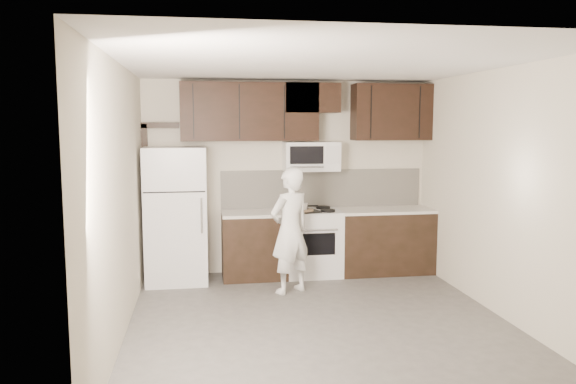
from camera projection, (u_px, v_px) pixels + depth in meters
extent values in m
plane|color=#4F4C4A|center=(321.00, 324.00, 5.91)|extent=(4.50, 4.50, 0.00)
plane|color=beige|center=(288.00, 177.00, 7.95)|extent=(4.00, 0.00, 4.00)
plane|color=white|center=(322.00, 63.00, 5.58)|extent=(4.50, 4.50, 0.00)
cube|color=black|center=(254.00, 246.00, 7.68)|extent=(0.87, 0.62, 0.87)
cube|color=black|center=(384.00, 242.00, 7.96)|extent=(1.32, 0.62, 0.87)
cube|color=beige|center=(254.00, 213.00, 7.62)|extent=(0.87, 0.64, 0.04)
cube|color=beige|center=(385.00, 210.00, 7.91)|extent=(1.32, 0.64, 0.04)
cube|color=silver|center=(312.00, 243.00, 7.80)|extent=(0.76, 0.62, 0.89)
cube|color=silver|center=(313.00, 211.00, 7.75)|extent=(0.76, 0.62, 0.02)
cube|color=black|center=(317.00, 244.00, 7.50)|extent=(0.50, 0.01, 0.30)
cylinder|color=silver|center=(318.00, 230.00, 7.44)|extent=(0.55, 0.02, 0.02)
cylinder|color=black|center=(302.00, 211.00, 7.57)|extent=(0.20, 0.20, 0.03)
cylinder|color=black|center=(328.00, 211.00, 7.63)|extent=(0.20, 0.20, 0.03)
cylinder|color=black|center=(298.00, 208.00, 7.87)|extent=(0.20, 0.20, 0.03)
cylinder|color=black|center=(323.00, 207.00, 7.92)|extent=(0.20, 0.20, 0.03)
cube|color=beige|center=(322.00, 188.00, 8.04)|extent=(2.90, 0.02, 0.54)
cube|color=black|center=(250.00, 112.00, 7.59)|extent=(1.85, 0.35, 0.78)
cube|color=black|center=(391.00, 112.00, 7.89)|extent=(1.10, 0.35, 0.78)
cube|color=black|center=(311.00, 98.00, 7.69)|extent=(0.76, 0.35, 0.40)
cube|color=silver|center=(311.00, 156.00, 7.78)|extent=(0.76, 0.38, 0.40)
cube|color=black|center=(307.00, 155.00, 7.56)|extent=(0.46, 0.01, 0.24)
cube|color=silver|center=(333.00, 155.00, 7.62)|extent=(0.18, 0.01, 0.24)
cylinder|color=silver|center=(307.00, 167.00, 7.56)|extent=(0.46, 0.02, 0.02)
cube|color=silver|center=(176.00, 215.00, 7.42)|extent=(0.80, 0.72, 1.80)
cube|color=black|center=(174.00, 192.00, 7.02)|extent=(0.77, 0.01, 0.02)
cylinder|color=silver|center=(201.00, 215.00, 7.08)|extent=(0.03, 0.03, 0.45)
cube|color=black|center=(146.00, 201.00, 7.65)|extent=(0.08, 0.08, 2.10)
cube|color=black|center=(160.00, 125.00, 7.56)|extent=(0.50, 0.08, 0.08)
cylinder|color=silver|center=(302.00, 207.00, 7.56)|extent=(0.18, 0.18, 0.14)
sphere|color=black|center=(302.00, 201.00, 7.55)|extent=(0.04, 0.04, 0.04)
cylinder|color=black|center=(312.00, 206.00, 7.58)|extent=(0.17, 0.03, 0.02)
cube|color=black|center=(304.00, 212.00, 7.58)|extent=(0.47, 0.39, 0.02)
cylinder|color=tan|center=(304.00, 210.00, 7.58)|extent=(0.33, 0.33, 0.02)
imported|color=white|center=(290.00, 230.00, 6.95)|extent=(0.68, 0.61, 1.57)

